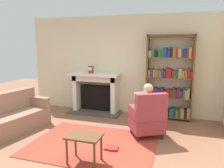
{
  "coord_description": "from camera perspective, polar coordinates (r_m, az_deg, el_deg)",
  "views": [
    {
      "loc": [
        1.58,
        -3.45,
        1.93
      ],
      "look_at": [
        0.1,
        1.2,
        1.05
      ],
      "focal_mm": 35.59,
      "sensor_mm": 36.0,
      "label": 1
    }
  ],
  "objects": [
    {
      "name": "ground",
      "position": [
        4.25,
        -6.47,
        -16.82
      ],
      "size": [
        14.0,
        14.0,
        0.0
      ],
      "primitive_type": "plane",
      "color": "brown"
    },
    {
      "name": "back_wall",
      "position": [
        6.23,
        2.9,
        4.87
      ],
      "size": [
        5.6,
        0.1,
        2.7
      ],
      "primitive_type": "cube",
      "color": "beige",
      "rests_on": "ground"
    },
    {
      "name": "area_rug",
      "position": [
        4.5,
        -4.86,
        -15.14
      ],
      "size": [
        2.4,
        1.8,
        0.01
      ],
      "primitive_type": "cube",
      "color": "#963929",
      "rests_on": "ground"
    },
    {
      "name": "fireplace",
      "position": [
        6.33,
        -4.12,
        -1.96
      ],
      "size": [
        1.45,
        0.64,
        1.13
      ],
      "color": "#4C4742",
      "rests_on": "ground"
    },
    {
      "name": "mantel_clock",
      "position": [
        6.18,
        -5.41,
        3.72
      ],
      "size": [
        0.14,
        0.14,
        0.21
      ],
      "color": "brown",
      "rests_on": "fireplace"
    },
    {
      "name": "bookshelf",
      "position": [
        5.85,
        14.68,
        1.17
      ],
      "size": [
        1.17,
        0.32,
        2.17
      ],
      "color": "brown",
      "rests_on": "ground"
    },
    {
      "name": "armchair_reading",
      "position": [
        4.72,
        9.17,
        -8.49
      ],
      "size": [
        0.86,
        0.85,
        0.97
      ],
      "rotation": [
        0.0,
        0.0,
        3.65
      ],
      "color": "#331E14",
      "rests_on": "ground"
    },
    {
      "name": "seated_reader",
      "position": [
        4.77,
        8.74,
        -5.81
      ],
      "size": [
        0.53,
        0.59,
        1.14
      ],
      "rotation": [
        0.0,
        0.0,
        3.65
      ],
      "color": "white",
      "rests_on": "ground"
    },
    {
      "name": "sofa_floral",
      "position": [
        5.49,
        -24.82,
        -7.79
      ],
      "size": [
        1.03,
        1.81,
        0.85
      ],
      "rotation": [
        0.0,
        0.0,
        1.38
      ],
      "color": "#96705B",
      "rests_on": "ground"
    },
    {
      "name": "side_table",
      "position": [
        3.73,
        -7.15,
        -14.04
      ],
      "size": [
        0.56,
        0.39,
        0.48
      ],
      "color": "brown",
      "rests_on": "ground"
    },
    {
      "name": "scattered_books",
      "position": [
        4.29,
        0.07,
        -16.08
      ],
      "size": [
        0.29,
        0.24,
        0.04
      ],
      "color": "red",
      "rests_on": "area_rug"
    }
  ]
}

